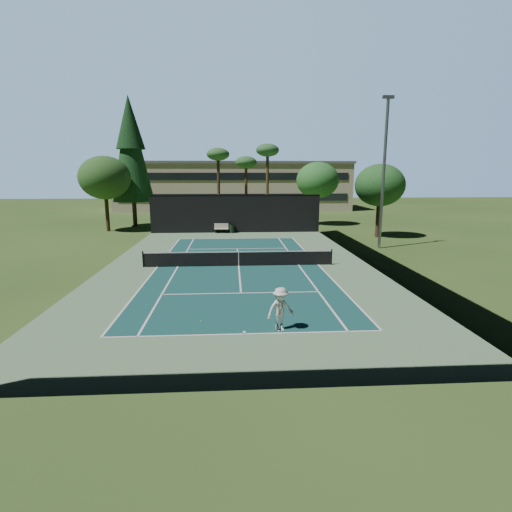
{
  "coord_description": "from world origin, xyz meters",
  "views": [
    {
      "loc": [
        -0.45,
        -26.52,
        6.13
      ],
      "look_at": [
        1.0,
        -3.0,
        1.3
      ],
      "focal_mm": 28.0,
      "sensor_mm": 36.0,
      "label": 1
    }
  ],
  "objects": [
    {
      "name": "palm_b",
      "position": [
        1.5,
        26.0,
        7.36
      ],
      "size": [
        2.8,
        2.8,
        8.42
      ],
      "color": "#44321D",
      "rests_on": "ground"
    },
    {
      "name": "player",
      "position": [
        1.44,
        -11.57,
        0.89
      ],
      "size": [
        1.31,
        1.03,
        1.79
      ],
      "primitive_type": "imported",
      "rotation": [
        0.0,
        0.0,
        0.36
      ],
      "color": "white",
      "rests_on": "ground"
    },
    {
      "name": "tennis_ball_c",
      "position": [
        0.66,
        4.49,
        0.03
      ],
      "size": [
        0.06,
        0.06,
        0.06
      ],
      "primitive_type": "sphere",
      "color": "#BAD330",
      "rests_on": "ground"
    },
    {
      "name": "tennis_ball_d",
      "position": [
        -5.16,
        4.98,
        0.04
      ],
      "size": [
        0.07,
        0.07,
        0.07
      ],
      "primitive_type": "sphere",
      "color": "#B6D430",
      "rests_on": "ground"
    },
    {
      "name": "palm_c",
      "position": [
        4.0,
        23.0,
        8.6
      ],
      "size": [
        2.8,
        2.8,
        9.77
      ],
      "color": "#4F3922",
      "rests_on": "ground"
    },
    {
      "name": "park_bench",
      "position": [
        -1.54,
        15.78,
        0.55
      ],
      "size": [
        1.5,
        0.45,
        1.02
      ],
      "color": "beige",
      "rests_on": "ground"
    },
    {
      "name": "fence",
      "position": [
        0.0,
        0.06,
        2.01
      ],
      "size": [
        18.04,
        32.05,
        4.03
      ],
      "color": "black",
      "rests_on": "ground"
    },
    {
      "name": "pine_tree",
      "position": [
        -12.0,
        22.0,
        9.55
      ],
      "size": [
        4.8,
        4.8,
        15.0
      ],
      "color": "#44321D",
      "rests_on": "ground"
    },
    {
      "name": "palm_a",
      "position": [
        -2.0,
        24.0,
        8.19
      ],
      "size": [
        2.8,
        2.8,
        9.32
      ],
      "color": "#432F1D",
      "rests_on": "ground"
    },
    {
      "name": "light_pole",
      "position": [
        12.0,
        6.0,
        6.46
      ],
      "size": [
        0.9,
        0.25,
        12.22
      ],
      "color": "gray",
      "rests_on": "ground"
    },
    {
      "name": "decid_tree_a",
      "position": [
        10.0,
        22.0,
        5.42
      ],
      "size": [
        5.12,
        5.12,
        7.62
      ],
      "color": "#422B1C",
      "rests_on": "ground"
    },
    {
      "name": "court_lines",
      "position": [
        0.0,
        0.0,
        0.02
      ],
      "size": [
        11.07,
        23.87,
        0.01
      ],
      "color": "white",
      "rests_on": "ground"
    },
    {
      "name": "apron_slab",
      "position": [
        0.0,
        0.0,
        0.01
      ],
      "size": [
        18.0,
        32.0,
        0.01
      ],
      "primitive_type": "cube",
      "color": "#62865E",
      "rests_on": "ground"
    },
    {
      "name": "campus_building",
      "position": [
        0.0,
        45.98,
        4.21
      ],
      "size": [
        40.5,
        12.5,
        8.3
      ],
      "color": "#B9A68F",
      "rests_on": "ground"
    },
    {
      "name": "ground",
      "position": [
        0.0,
        0.0,
        0.0
      ],
      "size": [
        160.0,
        160.0,
        0.0
      ],
      "primitive_type": "plane",
      "color": "#33511E",
      "rests_on": "ground"
    },
    {
      "name": "trash_bin",
      "position": [
        -0.42,
        15.71,
        0.48
      ],
      "size": [
        0.56,
        0.56,
        0.95
      ],
      "color": "black",
      "rests_on": "ground"
    },
    {
      "name": "decid_tree_c",
      "position": [
        -14.0,
        18.0,
        5.76
      ],
      "size": [
        5.44,
        5.44,
        8.09
      ],
      "color": "#442D1D",
      "rests_on": "ground"
    },
    {
      "name": "tennis_net",
      "position": [
        0.0,
        0.0,
        0.56
      ],
      "size": [
        12.9,
        0.1,
        1.1
      ],
      "color": "black",
      "rests_on": "ground"
    },
    {
      "name": "tennis_ball_a",
      "position": [
        -1.79,
        -10.43,
        0.03
      ],
      "size": [
        0.06,
        0.06,
        0.06
      ],
      "primitive_type": "sphere",
      "color": "#B4D32F",
      "rests_on": "ground"
    },
    {
      "name": "tennis_ball_b",
      "position": [
        -0.25,
        1.03,
        0.03
      ],
      "size": [
        0.06,
        0.06,
        0.06
      ],
      "primitive_type": "sphere",
      "color": "#C9EB35",
      "rests_on": "ground"
    },
    {
      "name": "decid_tree_b",
      "position": [
        14.0,
        12.0,
        5.08
      ],
      "size": [
        4.8,
        4.8,
        7.14
      ],
      "color": "#49321F",
      "rests_on": "ground"
    },
    {
      "name": "court_surface",
      "position": [
        0.0,
        0.0,
        0.01
      ],
      "size": [
        10.97,
        23.77,
        0.01
      ],
      "primitive_type": "cube",
      "color": "#164847",
      "rests_on": "ground"
    }
  ]
}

